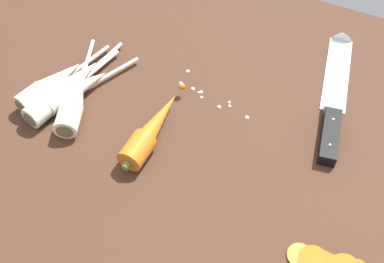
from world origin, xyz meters
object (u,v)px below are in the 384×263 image
parsnip_front (75,97)px  parsnip_mid_right (74,91)px  chefs_knife (336,87)px  parsnip_outer (72,84)px  parsnip_mid_left (61,94)px  parsnip_back (51,85)px  whole_carrot (151,130)px

parsnip_front → parsnip_mid_right: 1.63cm
chefs_knife → parsnip_mid_right: 47.26cm
chefs_knife → parsnip_outer: parsnip_outer is taller
chefs_knife → parsnip_mid_left: (-42.69, -25.04, 1.33)cm
parsnip_mid_right → parsnip_back: same height
parsnip_outer → parsnip_mid_right: bearing=-43.7°
whole_carrot → parsnip_front: 15.73cm
chefs_knife → parsnip_front: (-40.05, -24.51, 1.33)cm
parsnip_outer → parsnip_mid_left: bearing=-95.3°
parsnip_back → whole_carrot: bearing=-3.0°
parsnip_mid_right → chefs_knife: bearing=29.5°
parsnip_mid_right → parsnip_front: bearing=-49.3°
parsnip_mid_left → parsnip_mid_right: size_ratio=1.11×
chefs_knife → parsnip_outer: size_ratio=1.64×
parsnip_front → parsnip_mid_left: bearing=-168.6°
parsnip_mid_right → parsnip_outer: bearing=136.3°
chefs_knife → whole_carrot: bearing=-134.3°
whole_carrot → parsnip_mid_right: (-16.79, 1.70, -0.12)cm
chefs_knife → parsnip_front: size_ratio=1.52×
parsnip_mid_left → parsnip_mid_right: 2.37cm
parsnip_front → parsnip_back: bearing=173.2°
parsnip_back → parsnip_front: bearing=-6.8°
chefs_knife → parsnip_mid_left: bearing=-149.6°
whole_carrot → parsnip_outer: whole_carrot is taller
parsnip_mid_right → parsnip_back: (-4.53, -0.57, -0.00)cm
chefs_knife → whole_carrot: 34.89cm
parsnip_back → parsnip_mid_right: bearing=7.2°
whole_carrot → parsnip_outer: size_ratio=0.95×
chefs_knife → parsnip_front: bearing=-148.5°
whole_carrot → parsnip_outer: 18.32cm
whole_carrot → parsnip_back: size_ratio=0.95×
whole_carrot → parsnip_outer: bearing=170.8°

